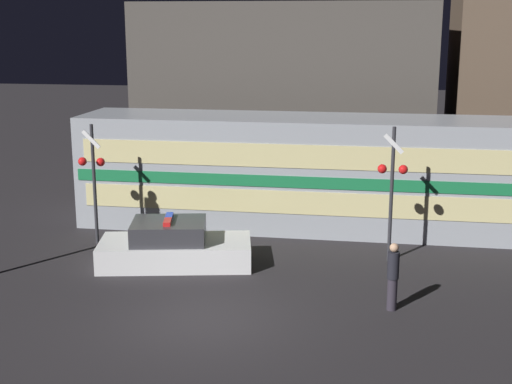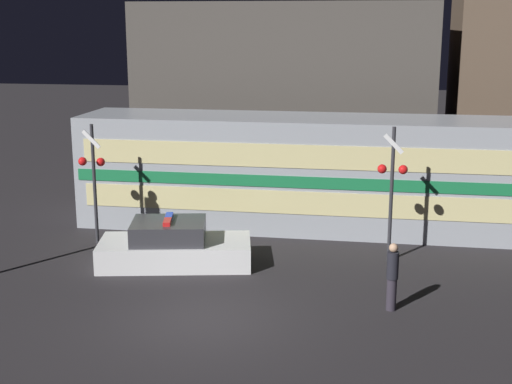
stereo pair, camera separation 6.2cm
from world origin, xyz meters
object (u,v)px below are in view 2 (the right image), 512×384
(police_car, at_px, (174,247))
(train, at_px, (325,173))
(crossing_signal_near, at_px, (392,182))
(pedestrian, at_px, (392,276))

(police_car, bearing_deg, train, 37.43)
(crossing_signal_near, bearing_deg, train, 122.93)
(police_car, xyz_separation_m, pedestrian, (6.07, -2.34, 0.34))
(train, relative_size, pedestrian, 9.81)
(train, xyz_separation_m, police_car, (-3.96, -4.50, -1.34))
(police_car, relative_size, crossing_signal_near, 1.17)
(crossing_signal_near, bearing_deg, police_car, -168.22)
(train, height_order, crossing_signal_near, crossing_signal_near)
(train, distance_m, police_car, 6.14)
(police_car, bearing_deg, crossing_signal_near, 0.52)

